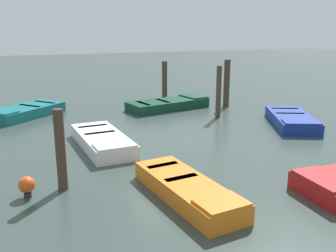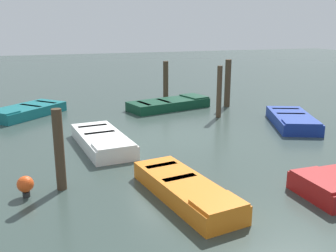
{
  "view_description": "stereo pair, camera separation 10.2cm",
  "coord_description": "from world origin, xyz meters",
  "px_view_note": "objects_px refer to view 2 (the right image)",
  "views": [
    {
      "loc": [
        -11.64,
        4.3,
        3.63
      ],
      "look_at": [
        0.0,
        0.0,
        0.35
      ],
      "focal_mm": 40.8,
      "sensor_mm": 36.0,
      "label": 1
    },
    {
      "loc": [
        -11.68,
        4.21,
        3.63
      ],
      "look_at": [
        0.0,
        0.0,
        0.35
      ],
      "focal_mm": 40.8,
      "sensor_mm": 36.0,
      "label": 2
    }
  ],
  "objects_px": {
    "mooring_piling_near_left": "(228,83)",
    "marker_buoy": "(25,185)",
    "rowboat_teal": "(26,111)",
    "mooring_piling_far_left": "(59,150)",
    "mooring_piling_far_right": "(166,80)",
    "mooring_piling_near_right": "(219,92)",
    "rowboat_white": "(102,140)",
    "rowboat_orange": "(186,190)",
    "rowboat_dark_green": "(169,104)",
    "rowboat_blue": "(292,120)"
  },
  "relations": [
    {
      "from": "mooring_piling_far_left",
      "to": "mooring_piling_far_right",
      "type": "distance_m",
      "value": 11.38
    },
    {
      "from": "marker_buoy",
      "to": "rowboat_white",
      "type": "bearing_deg",
      "value": -36.85
    },
    {
      "from": "rowboat_dark_green",
      "to": "mooring_piling_near_right",
      "type": "relative_size",
      "value": 1.86
    },
    {
      "from": "mooring_piling_near_right",
      "to": "marker_buoy",
      "type": "distance_m",
      "value": 9.13
    },
    {
      "from": "rowboat_dark_green",
      "to": "mooring_piling_far_left",
      "type": "bearing_deg",
      "value": -139.19
    },
    {
      "from": "mooring_piling_far_right",
      "to": "marker_buoy",
      "type": "xyz_separation_m",
      "value": [
        -9.87,
        6.73,
        -0.66
      ]
    },
    {
      "from": "rowboat_white",
      "to": "mooring_piling_far_left",
      "type": "relative_size",
      "value": 1.81
    },
    {
      "from": "rowboat_dark_green",
      "to": "rowboat_orange",
      "type": "bearing_deg",
      "value": -121.24
    },
    {
      "from": "rowboat_dark_green",
      "to": "marker_buoy",
      "type": "bearing_deg",
      "value": -142.31
    },
    {
      "from": "mooring_piling_far_left",
      "to": "mooring_piling_near_left",
      "type": "distance_m",
      "value": 10.55
    },
    {
      "from": "rowboat_orange",
      "to": "mooring_piling_far_right",
      "type": "bearing_deg",
      "value": 154.47
    },
    {
      "from": "rowboat_white",
      "to": "mooring_piling_far_right",
      "type": "relative_size",
      "value": 1.79
    },
    {
      "from": "rowboat_dark_green",
      "to": "mooring_piling_far_left",
      "type": "relative_size",
      "value": 2.06
    },
    {
      "from": "rowboat_dark_green",
      "to": "mooring_piling_far_right",
      "type": "distance_m",
      "value": 2.55
    },
    {
      "from": "mooring_piling_far_left",
      "to": "mooring_piling_near_right",
      "type": "distance_m",
      "value": 8.38
    },
    {
      "from": "rowboat_blue",
      "to": "mooring_piling_far_left",
      "type": "relative_size",
      "value": 1.85
    },
    {
      "from": "rowboat_blue",
      "to": "mooring_piling_near_right",
      "type": "bearing_deg",
      "value": -113.57
    },
    {
      "from": "rowboat_white",
      "to": "rowboat_orange",
      "type": "xyz_separation_m",
      "value": [
        -4.22,
        -1.03,
        0.0
      ]
    },
    {
      "from": "rowboat_white",
      "to": "marker_buoy",
      "type": "bearing_deg",
      "value": -41.75
    },
    {
      "from": "rowboat_dark_green",
      "to": "rowboat_orange",
      "type": "distance_m",
      "value": 9.23
    },
    {
      "from": "mooring_piling_far_left",
      "to": "mooring_piling_near_left",
      "type": "height_order",
      "value": "mooring_piling_near_left"
    },
    {
      "from": "mooring_piling_far_left",
      "to": "mooring_piling_far_right",
      "type": "xyz_separation_m",
      "value": [
        9.7,
        -5.96,
        0.01
      ]
    },
    {
      "from": "rowboat_teal",
      "to": "rowboat_blue",
      "type": "bearing_deg",
      "value": 109.55
    },
    {
      "from": "rowboat_blue",
      "to": "mooring_piling_near_right",
      "type": "height_order",
      "value": "mooring_piling_near_right"
    },
    {
      "from": "rowboat_dark_green",
      "to": "marker_buoy",
      "type": "height_order",
      "value": "marker_buoy"
    },
    {
      "from": "rowboat_teal",
      "to": "mooring_piling_far_right",
      "type": "distance_m",
      "value": 6.97
    },
    {
      "from": "rowboat_white",
      "to": "mooring_piling_far_right",
      "type": "bearing_deg",
      "value": 141.97
    },
    {
      "from": "rowboat_white",
      "to": "rowboat_dark_green",
      "type": "bearing_deg",
      "value": 134.94
    },
    {
      "from": "rowboat_blue",
      "to": "mooring_piling_far_left",
      "type": "distance_m",
      "value": 9.14
    },
    {
      "from": "rowboat_teal",
      "to": "mooring_piling_far_left",
      "type": "bearing_deg",
      "value": 53.12
    },
    {
      "from": "rowboat_white",
      "to": "mooring_piling_near_left",
      "type": "distance_m",
      "value": 7.77
    },
    {
      "from": "rowboat_orange",
      "to": "rowboat_teal",
      "type": "height_order",
      "value": "same"
    },
    {
      "from": "rowboat_blue",
      "to": "rowboat_teal",
      "type": "distance_m",
      "value": 10.63
    },
    {
      "from": "mooring_piling_near_left",
      "to": "mooring_piling_near_right",
      "type": "relative_size",
      "value": 1.03
    },
    {
      "from": "mooring_piling_near_left",
      "to": "marker_buoy",
      "type": "xyz_separation_m",
      "value": [
        -7.08,
        8.74,
        -0.79
      ]
    },
    {
      "from": "rowboat_white",
      "to": "mooring_piling_far_left",
      "type": "height_order",
      "value": "mooring_piling_far_left"
    },
    {
      "from": "mooring_piling_near_left",
      "to": "mooring_piling_far_right",
      "type": "bearing_deg",
      "value": 35.83
    },
    {
      "from": "mooring_piling_far_right",
      "to": "marker_buoy",
      "type": "relative_size",
      "value": 3.96
    },
    {
      "from": "rowboat_blue",
      "to": "rowboat_teal",
      "type": "height_order",
      "value": "same"
    },
    {
      "from": "rowboat_orange",
      "to": "marker_buoy",
      "type": "height_order",
      "value": "marker_buoy"
    },
    {
      "from": "rowboat_white",
      "to": "mooring_piling_far_left",
      "type": "xyz_separation_m",
      "value": [
        -2.78,
        1.44,
        0.72
      ]
    },
    {
      "from": "rowboat_dark_green",
      "to": "rowboat_teal",
      "type": "bearing_deg",
      "value": 160.32
    },
    {
      "from": "mooring_piling_far_left",
      "to": "marker_buoy",
      "type": "height_order",
      "value": "mooring_piling_far_left"
    },
    {
      "from": "rowboat_teal",
      "to": "mooring_piling_near_right",
      "type": "relative_size",
      "value": 1.59
    },
    {
      "from": "mooring_piling_near_right",
      "to": "rowboat_teal",
      "type": "bearing_deg",
      "value": 68.75
    },
    {
      "from": "mooring_piling_far_left",
      "to": "mooring_piling_near_right",
      "type": "xyz_separation_m",
      "value": [
        5.14,
        -6.63,
        0.1
      ]
    },
    {
      "from": "mooring_piling_near_left",
      "to": "mooring_piling_near_right",
      "type": "bearing_deg",
      "value": 142.95
    },
    {
      "from": "rowboat_blue",
      "to": "rowboat_orange",
      "type": "bearing_deg",
      "value": -30.54
    },
    {
      "from": "rowboat_white",
      "to": "marker_buoy",
      "type": "distance_m",
      "value": 3.69
    },
    {
      "from": "rowboat_blue",
      "to": "marker_buoy",
      "type": "distance_m",
      "value": 9.9
    }
  ]
}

